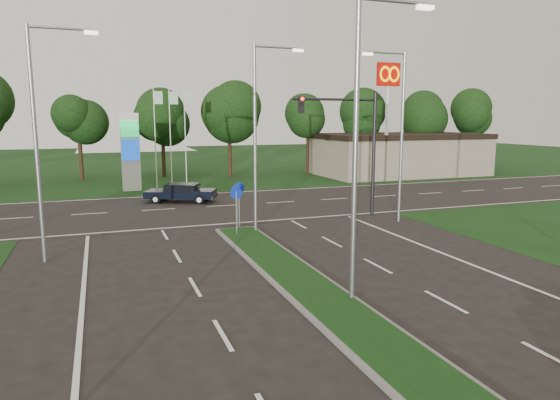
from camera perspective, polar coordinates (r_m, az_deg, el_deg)
name	(u,v)px	position (r m, az deg, el deg)	size (l,w,h in m)	color
verge_far	(155,165)	(62.57, -14.13, 3.91)	(160.00, 50.00, 0.02)	black
cross_road	(207,207)	(32.12, -8.37, -0.80)	(160.00, 12.00, 0.02)	black
median_kerb	(360,329)	(13.81, 9.18, -14.36)	(2.00, 26.00, 0.12)	slate
commercial_building	(399,155)	(51.59, 13.41, 5.07)	(16.00, 9.00, 4.00)	gray
streetlight_median_near	(362,136)	(14.91, 9.32, 7.26)	(2.53, 0.22, 9.00)	gray
streetlight_median_far	(259,129)	(24.13, -2.43, 8.11)	(2.53, 0.22, 9.00)	gray
streetlight_left_far	(41,132)	(21.11, -25.66, 7.04)	(2.53, 0.22, 9.00)	gray
streetlight_right_far	(399,128)	(27.50, 13.42, 8.01)	(2.53, 0.22, 9.00)	gray
traffic_signal	(354,135)	(28.41, 8.42, 7.34)	(5.10, 0.42, 7.00)	black
median_signs	(237,198)	(24.54, -4.88, 0.21)	(1.16, 1.76, 2.38)	gray
gas_pylon	(133,150)	(40.20, -16.43, 5.53)	(5.80, 1.26, 8.00)	silver
mcdonalds_sign	(388,91)	(45.98, 12.24, 12.10)	(2.20, 0.47, 10.40)	silver
treeline_far	(170,105)	(47.39, -12.41, 10.61)	(6.00, 6.00, 9.90)	black
navy_sedan	(181,192)	(34.15, -11.24, 0.87)	(4.92, 3.54, 1.25)	black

